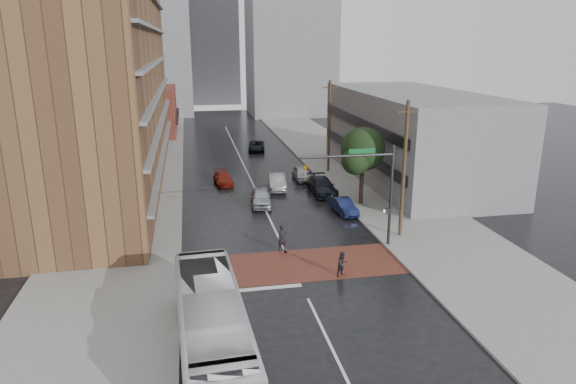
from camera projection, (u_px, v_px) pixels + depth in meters
name	position (u px, v px, depth m)	size (l,w,h in m)	color
ground	(294.00, 269.00, 32.44)	(160.00, 160.00, 0.00)	black
crosswalk	(292.00, 266.00, 32.91)	(14.00, 5.00, 0.02)	brown
sidewalk_west	(139.00, 178.00, 53.89)	(9.00, 90.00, 0.15)	gray
sidewalk_east	(349.00, 168.00, 58.08)	(9.00, 90.00, 0.15)	gray
apartment_block	(99.00, 40.00, 48.58)	(10.00, 44.00, 28.00)	brown
storefront_west	(150.00, 111.00, 80.16)	(8.00, 16.00, 7.00)	brown
building_east	(411.00, 136.00, 53.03)	(11.00, 26.00, 9.00)	gray
distant_tower_west	(142.00, 30.00, 98.91)	(18.00, 16.00, 32.00)	gray
distant_tower_east	(290.00, 19.00, 97.80)	(16.00, 14.00, 36.00)	gray
distant_tower_center	(212.00, 50.00, 118.60)	(12.00, 10.00, 24.00)	gray
street_tree	(363.00, 152.00, 44.01)	(4.20, 4.10, 6.90)	#332319
signal_mast	(371.00, 182.00, 34.54)	(6.50, 0.30, 7.20)	#2D2D33
utility_pole_near	(404.00, 169.00, 36.37)	(1.60, 0.26, 10.00)	#473321
utility_pole_far	(329.00, 126.00, 55.22)	(1.60, 0.26, 10.00)	#473321
transit_bus	(212.00, 329.00, 22.54)	(2.81, 12.02, 3.35)	silver
pedestrian_a	(283.00, 238.00, 34.98)	(0.69, 0.45, 1.89)	black
pedestrian_b	(343.00, 264.00, 31.31)	(0.76, 0.59, 1.56)	black
car_travel_a	(261.00, 197.00, 44.89)	(1.74, 4.33, 1.48)	#B2B6BA
car_travel_b	(277.00, 182.00, 49.84)	(1.57, 4.50, 1.48)	#A8ABB0
car_travel_c	(223.00, 178.00, 51.74)	(1.66, 4.08, 1.18)	maroon
suv_travel	(257.00, 146.00, 67.74)	(2.09, 4.53, 1.26)	black
car_parked_near	(343.00, 206.00, 42.84)	(1.32, 3.78, 1.25)	#141C47
car_parked_mid	(322.00, 186.00, 48.41)	(2.09, 5.14, 1.49)	black
car_parked_far	(302.00, 173.00, 53.37)	(1.64, 4.06, 1.38)	#A9AAB1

